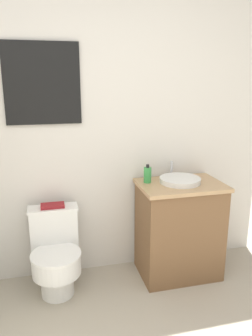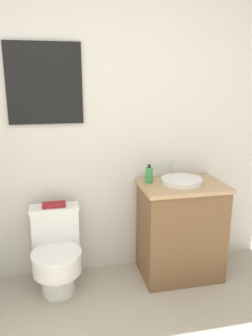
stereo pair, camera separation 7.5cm
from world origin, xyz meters
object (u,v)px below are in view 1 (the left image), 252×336
Objects in this scene: book_on_tank at (53,206)px; sink at (180,180)px; soap_bottle at (148,175)px; toilet at (56,254)px.

sink is at bearing -5.66° from book_on_tank.
toilet is at bearing -173.30° from soap_bottle.
toilet is 0.93m from soap_bottle.
toilet is 3.61× the size of book_on_tank.
sink is 2.44× the size of soap_bottle.
sink is (1.00, 0.02, 0.51)m from toilet.
book_on_tank reaches higher than toilet.
soap_bottle is at bearing 6.70° from toilet.
soap_bottle is at bearing -2.61° from book_on_tank.
sink is 2.03× the size of book_on_tank.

